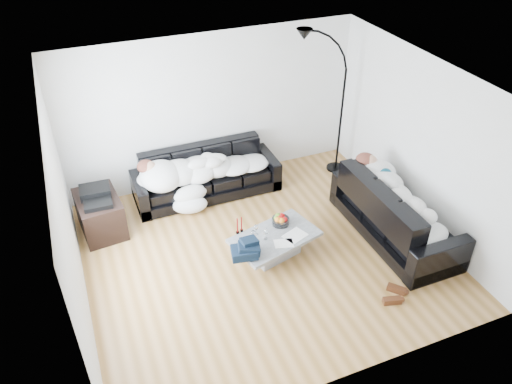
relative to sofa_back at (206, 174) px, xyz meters
name	(u,v)px	position (x,y,z in m)	size (l,w,h in m)	color
ground	(264,253)	(0.30, -1.78, -0.40)	(5.00, 5.00, 0.00)	olive
wall_back	(212,110)	(0.30, 0.47, 0.90)	(5.00, 0.02, 2.60)	silver
wall_left	(67,224)	(-2.20, -1.78, 0.90)	(0.02, 4.50, 2.60)	silver
wall_right	(421,144)	(2.80, -1.78, 0.90)	(0.02, 4.50, 2.60)	silver
ceiling	(266,87)	(0.30, -1.78, 2.20)	(5.00, 5.00, 0.00)	white
sofa_back	(206,174)	(0.00, 0.00, 0.00)	(2.43, 0.84, 0.79)	black
sofa_right	(396,211)	(2.30, -2.12, 0.05)	(2.23, 0.96, 0.90)	black
sleeper_back	(206,163)	(0.00, -0.05, 0.23)	(2.05, 0.71, 0.41)	white
sleeper_right	(398,200)	(2.30, -2.12, 0.26)	(1.91, 0.81, 0.47)	white
teal_cushion	(370,173)	(2.24, -1.43, 0.32)	(0.36, 0.30, 0.20)	#0C465A
coffee_table	(275,245)	(0.43, -1.87, -0.22)	(1.22, 0.71, 0.36)	#939699
fruit_bowl	(281,220)	(0.62, -1.65, 0.04)	(0.26, 0.26, 0.16)	white
wine_glass_a	(256,230)	(0.20, -1.73, 0.04)	(0.07, 0.07, 0.16)	white
wine_glass_b	(253,236)	(0.11, -1.85, 0.05)	(0.07, 0.07, 0.18)	white
wine_glass_c	(266,234)	(0.29, -1.88, 0.05)	(0.07, 0.07, 0.18)	white
candle_left	(237,226)	(-0.04, -1.61, 0.09)	(0.05, 0.05, 0.26)	maroon
candle_right	(241,224)	(0.03, -1.59, 0.08)	(0.05, 0.05, 0.25)	maroon
newspaper_a	(295,235)	(0.70, -1.97, -0.03)	(0.32, 0.24, 0.01)	silver
newspaper_b	(284,243)	(0.48, -2.07, -0.03)	(0.27, 0.19, 0.01)	silver
navy_jacket	(248,245)	(-0.07, -2.09, 0.13)	(0.37, 0.31, 0.19)	black
shoes	(394,295)	(1.56, -3.23, -0.35)	(0.42, 0.30, 0.09)	#472311
av_cabinet	(100,214)	(-1.80, -0.34, -0.10)	(0.60, 0.88, 0.60)	black
stereo	(96,195)	(-1.80, -0.34, 0.27)	(0.44, 0.34, 0.13)	black
floor_lamp	(342,111)	(2.43, -0.13, 0.77)	(0.85, 0.34, 2.34)	black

